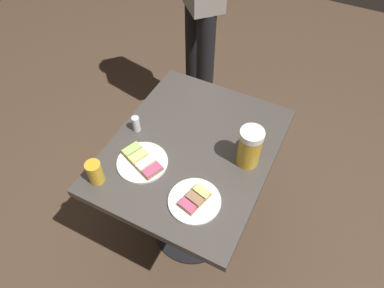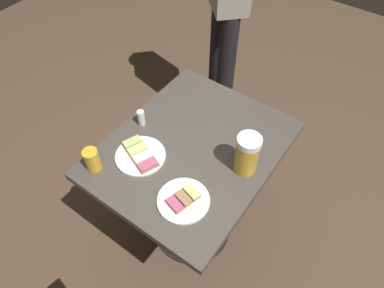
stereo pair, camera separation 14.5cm
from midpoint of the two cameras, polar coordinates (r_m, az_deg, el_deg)
name	(u,v)px [view 2 (the right image)]	position (r m, az deg, el deg)	size (l,w,h in m)	color
ground_plane	(192,227)	(2.10, 2.03, -13.60)	(6.00, 6.00, 0.00)	#4C3828
cafe_table	(192,170)	(1.60, 2.60, -4.42)	(0.66, 0.82, 0.75)	black
plate_near	(140,155)	(1.43, -5.59, -1.98)	(0.21, 0.21, 0.03)	white
plate_far	(183,200)	(1.31, 1.80, -9.34)	(0.20, 0.20, 0.03)	white
beer_mug	(248,153)	(1.36, 12.10, -1.69)	(0.09, 0.15, 0.18)	gold
beer_glass_small	(92,160)	(1.40, -13.16, -2.70)	(0.06, 0.06, 0.10)	gold
salt_shaker	(141,118)	(1.53, -5.64, 4.13)	(0.03, 0.03, 0.07)	silver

